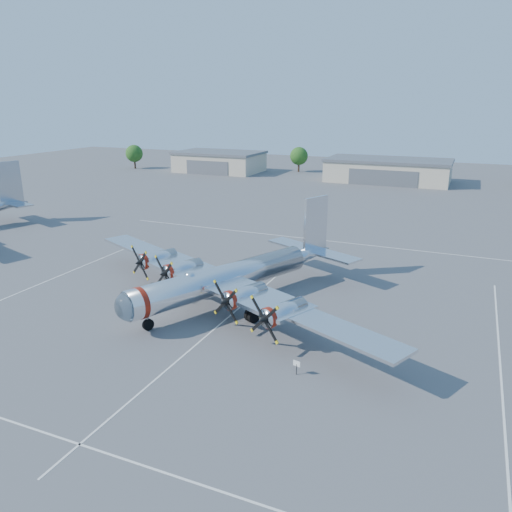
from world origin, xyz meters
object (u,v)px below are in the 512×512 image
at_px(tree_far_west, 134,154).
at_px(hangar_west, 219,161).
at_px(info_placard, 297,365).
at_px(tree_west, 299,156).
at_px(main_bomber_b29, 233,302).
at_px(hangar_center, 388,170).

bearing_deg(tree_far_west, hangar_west, 9.01).
bearing_deg(info_placard, tree_west, 121.65).
height_order(tree_far_west, info_placard, tree_far_west).
bearing_deg(tree_far_west, main_bomber_b29, -48.49).
relative_size(hangar_west, main_bomber_b29, 0.57).
distance_m(hangar_west, main_bomber_b29, 92.77).
distance_m(tree_west, main_bomber_b29, 92.96).
distance_m(main_bomber_b29, info_placard, 14.30).
relative_size(hangar_center, tree_far_west, 4.31).
bearing_deg(info_placard, hangar_west, 133.30).
xyz_separation_m(hangar_center, tree_far_west, (-70.00, -3.96, 1.51)).
bearing_deg(tree_west, info_placard, -71.36).
distance_m(hangar_west, tree_far_west, 25.36).
height_order(tree_west, main_bomber_b29, tree_west).
xyz_separation_m(tree_west, main_bomber_b29, (23.83, -89.76, -4.22)).
relative_size(tree_far_west, main_bomber_b29, 0.17).
xyz_separation_m(hangar_west, main_bomber_b29, (43.83, -81.72, -2.71)).
distance_m(hangar_west, info_placard, 106.56).
height_order(tree_far_west, tree_west, same).
bearing_deg(main_bomber_b29, info_placard, -21.46).
height_order(hangar_center, main_bomber_b29, hangar_center).
distance_m(hangar_center, tree_west, 26.30).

